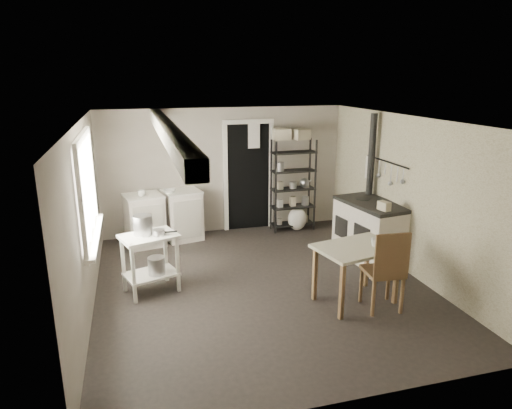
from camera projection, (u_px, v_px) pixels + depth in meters
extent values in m
plane|color=black|center=(262.00, 285.00, 6.44)|extent=(5.00, 5.00, 0.00)
plane|color=white|center=(262.00, 120.00, 5.81)|extent=(5.00, 5.00, 0.00)
cube|color=#9D9386|center=(225.00, 171.00, 8.44)|extent=(4.50, 0.02, 2.30)
cube|color=#9D9386|center=(345.00, 287.00, 3.81)|extent=(4.50, 0.02, 2.30)
cube|color=#9D9386|center=(85.00, 220.00, 5.55)|extent=(0.02, 5.00, 2.30)
cube|color=#9D9386|center=(409.00, 196.00, 6.70)|extent=(0.02, 5.00, 2.30)
cylinder|color=#AAAAAD|center=(143.00, 225.00, 6.03)|extent=(0.31, 0.31, 0.27)
cylinder|color=#AAAAAD|center=(159.00, 233.00, 6.01)|extent=(0.21, 0.21, 0.09)
cylinder|color=#AAAAAD|center=(157.00, 266.00, 6.13)|extent=(0.29, 0.29, 0.25)
imported|color=white|center=(170.00, 189.00, 7.88)|extent=(0.31, 0.31, 0.07)
imported|color=white|center=(141.00, 192.00, 7.63)|extent=(0.15, 0.15, 0.10)
imported|color=white|center=(280.00, 160.00, 8.32)|extent=(0.11, 0.11, 0.19)
cube|color=beige|center=(282.00, 124.00, 8.22)|extent=(0.31, 0.28, 0.20)
cube|color=beige|center=(300.00, 125.00, 8.28)|extent=(0.35, 0.34, 0.19)
cube|color=beige|center=(384.00, 207.00, 6.64)|extent=(0.15, 0.20, 0.28)
imported|color=white|center=(375.00, 243.00, 5.77)|extent=(0.12, 0.12, 0.10)
ellipsoid|color=silver|center=(297.00, 218.00, 8.67)|extent=(0.43, 0.40, 0.44)
cylinder|color=white|center=(374.00, 274.00, 6.63)|extent=(0.16, 0.16, 0.15)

